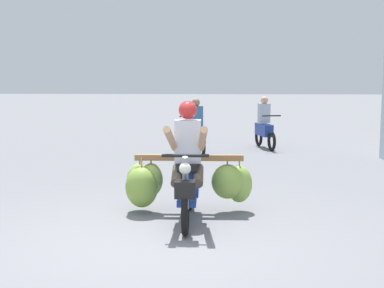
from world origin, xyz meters
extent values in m
plane|color=slate|center=(0.00, 0.00, 0.00)|extent=(120.00, 120.00, 0.00)
torus|color=black|center=(0.33, 0.28, 0.28)|extent=(0.09, 0.56, 0.56)
torus|color=black|center=(0.30, 1.48, 0.28)|extent=(0.09, 0.56, 0.56)
cube|color=navy|center=(0.32, 0.78, 0.32)|extent=(0.25, 0.57, 0.08)
cube|color=navy|center=(0.31, 1.18, 0.50)|extent=(0.29, 0.65, 0.36)
cube|color=black|center=(0.31, 1.10, 0.72)|extent=(0.27, 0.61, 0.10)
cylinder|color=gray|center=(0.33, 0.34, 0.62)|extent=(0.08, 0.28, 0.69)
cylinder|color=black|center=(0.33, 0.30, 0.96)|extent=(0.56, 0.05, 0.04)
sphere|color=silver|center=(0.33, 0.22, 0.82)|extent=(0.14, 0.14, 0.14)
cube|color=black|center=(0.33, 0.18, 0.58)|extent=(0.24, 0.17, 0.20)
cube|color=navy|center=(0.33, 0.28, 0.58)|extent=(0.11, 0.28, 0.04)
cube|color=olive|center=(0.31, 1.33, 0.78)|extent=(1.50, 0.13, 0.08)
cube|color=olive|center=(0.30, 1.51, 0.75)|extent=(1.35, 0.11, 0.06)
ellipsoid|color=#86A949|center=(-0.23, 1.34, 0.46)|extent=(0.37, 0.34, 0.46)
cylinder|color=#998459|center=(-0.23, 1.34, 0.73)|extent=(0.02, 0.02, 0.13)
ellipsoid|color=#7CA03F|center=(-0.34, 1.24, 0.38)|extent=(0.49, 0.45, 0.57)
cylinder|color=#998459|center=(-0.34, 1.24, 0.71)|extent=(0.02, 0.02, 0.16)
ellipsoid|color=#85A948|center=(-0.40, 1.42, 0.43)|extent=(0.46, 0.43, 0.49)
cylinder|color=#998459|center=(-0.40, 1.42, 0.72)|extent=(0.02, 0.02, 0.14)
ellipsoid|color=#87AB4A|center=(1.00, 1.45, 0.39)|extent=(0.41, 0.37, 0.52)
cylinder|color=#998459|center=(1.00, 1.45, 0.71)|extent=(0.02, 0.02, 0.16)
ellipsoid|color=#83A746|center=(0.83, 1.37, 0.44)|extent=(0.50, 0.46, 0.48)
cylinder|color=#998459|center=(0.83, 1.37, 0.72)|extent=(0.02, 0.02, 0.13)
cube|color=#B2B7C6|center=(0.31, 0.98, 1.05)|extent=(0.34, 0.23, 0.56)
sphere|color=#B22626|center=(0.31, 0.96, 1.46)|extent=(0.24, 0.24, 0.24)
cylinder|color=tan|center=(0.52, 0.65, 1.11)|extent=(0.16, 0.72, 0.39)
cylinder|color=tan|center=(0.13, 0.64, 1.11)|extent=(0.13, 0.72, 0.39)
cylinder|color=#4C4238|center=(0.46, 0.87, 0.62)|extent=(0.14, 0.44, 0.27)
cylinder|color=#4C4238|center=(0.18, 0.86, 0.62)|extent=(0.14, 0.44, 0.27)
torus|color=black|center=(2.05, 7.65, 0.26)|extent=(0.20, 0.52, 0.52)
torus|color=black|center=(1.79, 8.72, 0.26)|extent=(0.20, 0.52, 0.52)
cube|color=navy|center=(1.90, 8.28, 0.50)|extent=(0.44, 0.93, 0.32)
cylinder|color=black|center=(2.04, 7.69, 0.92)|extent=(0.49, 0.15, 0.04)
cube|color=#B2B7C6|center=(1.90, 8.30, 0.95)|extent=(0.34, 0.26, 0.52)
sphere|color=tan|center=(1.90, 8.28, 1.30)|extent=(0.20, 0.20, 0.20)
torus|color=black|center=(-0.09, 7.43, 0.26)|extent=(0.25, 0.52, 0.52)
torus|color=black|center=(0.27, 6.39, 0.26)|extent=(0.25, 0.52, 0.52)
cube|color=#196638|center=(0.12, 6.82, 0.50)|extent=(0.53, 0.93, 0.32)
cylinder|color=black|center=(-0.08, 7.38, 0.92)|extent=(0.48, 0.20, 0.04)
cube|color=#386699|center=(0.13, 6.80, 0.95)|extent=(0.35, 0.29, 0.52)
sphere|color=#9E7051|center=(0.12, 6.82, 1.30)|extent=(0.20, 0.20, 0.20)
camera|label=1|loc=(0.75, -5.66, 1.85)|focal=48.10mm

